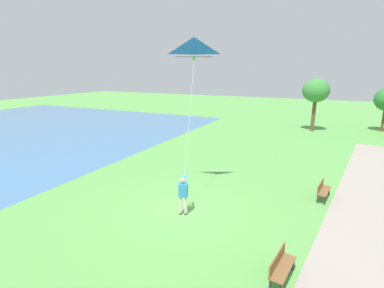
{
  "coord_description": "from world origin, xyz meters",
  "views": [
    {
      "loc": [
        5.82,
        -10.82,
        6.33
      ],
      "look_at": [
        0.12,
        0.85,
        3.01
      ],
      "focal_mm": 26.9,
      "sensor_mm": 36.0,
      "label": 1
    }
  ],
  "objects_px": {
    "tree_treeline_right": "(316,91)",
    "person_kite_flyer": "(183,192)",
    "flying_kite": "(194,50)",
    "park_bench_near_walkway": "(281,265)",
    "park_bench_far_walkway": "(323,189)"
  },
  "relations": [
    {
      "from": "flying_kite",
      "to": "park_bench_near_walkway",
      "type": "bearing_deg",
      "value": -41.03
    },
    {
      "from": "flying_kite",
      "to": "tree_treeline_right",
      "type": "xyz_separation_m",
      "value": [
        4.32,
        20.55,
        -3.02
      ]
    },
    {
      "from": "flying_kite",
      "to": "park_bench_far_walkway",
      "type": "distance_m",
      "value": 9.38
    },
    {
      "from": "park_bench_near_walkway",
      "to": "tree_treeline_right",
      "type": "xyz_separation_m",
      "value": [
        -0.8,
        25.01,
        3.72
      ]
    },
    {
      "from": "person_kite_flyer",
      "to": "park_bench_near_walkway",
      "type": "xyz_separation_m",
      "value": [
        4.68,
        -2.45,
        -0.54
      ]
    },
    {
      "from": "tree_treeline_right",
      "to": "park_bench_near_walkway",
      "type": "bearing_deg",
      "value": -88.17
    },
    {
      "from": "person_kite_flyer",
      "to": "park_bench_near_walkway",
      "type": "bearing_deg",
      "value": -27.63
    },
    {
      "from": "person_kite_flyer",
      "to": "tree_treeline_right",
      "type": "distance_m",
      "value": 23.11
    },
    {
      "from": "park_bench_near_walkway",
      "to": "park_bench_far_walkway",
      "type": "distance_m",
      "value": 7.0
    },
    {
      "from": "park_bench_near_walkway",
      "to": "person_kite_flyer",
      "type": "bearing_deg",
      "value": 152.37
    },
    {
      "from": "park_bench_near_walkway",
      "to": "tree_treeline_right",
      "type": "distance_m",
      "value": 25.29
    },
    {
      "from": "tree_treeline_right",
      "to": "park_bench_far_walkway",
      "type": "bearing_deg",
      "value": -84.56
    },
    {
      "from": "flying_kite",
      "to": "park_bench_far_walkway",
      "type": "xyz_separation_m",
      "value": [
        6.04,
        2.48,
        -6.74
      ]
    },
    {
      "from": "person_kite_flyer",
      "to": "park_bench_far_walkway",
      "type": "xyz_separation_m",
      "value": [
        5.6,
        4.49,
        -0.54
      ]
    },
    {
      "from": "tree_treeline_right",
      "to": "person_kite_flyer",
      "type": "bearing_deg",
      "value": -99.76
    }
  ]
}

